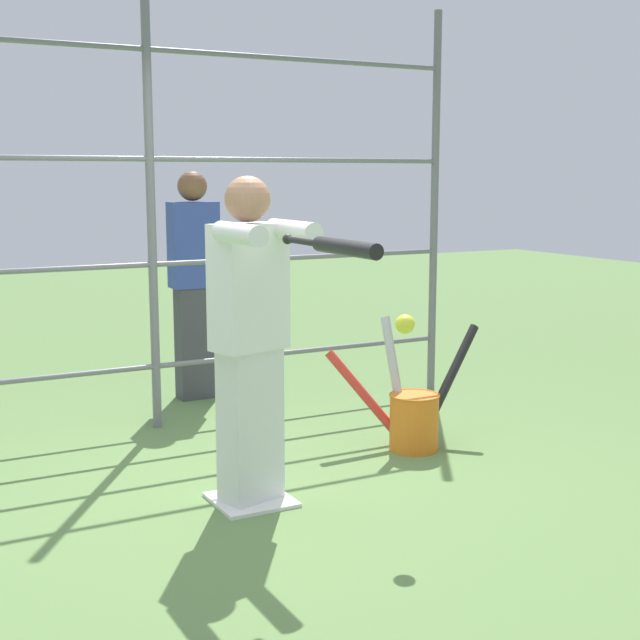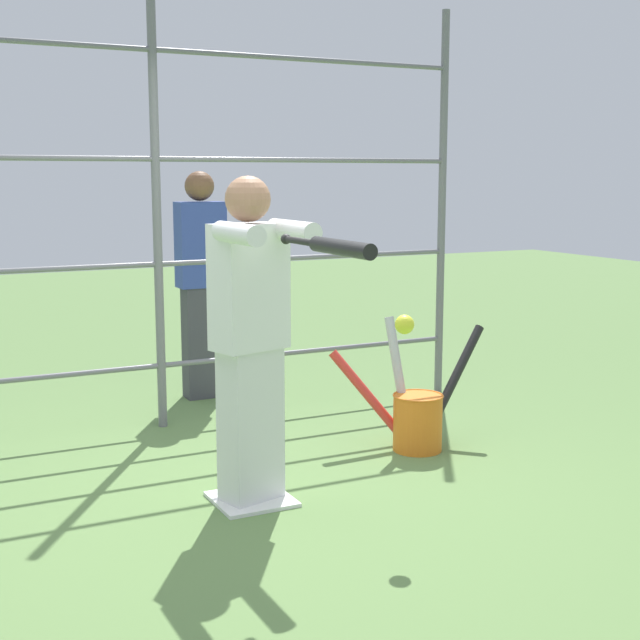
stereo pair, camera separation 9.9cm
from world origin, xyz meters
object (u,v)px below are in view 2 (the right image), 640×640
at_px(baseball_bat_swinging, 334,246).
at_px(bystander_behind_fence, 201,281).
at_px(softball_in_flight, 405,324).
at_px(batter, 251,330).
at_px(bat_bucket, 416,415).

relative_size(baseball_bat_swinging, bystander_behind_fence, 0.47).
bearing_deg(softball_in_flight, baseball_bat_swinging, 33.40).
height_order(softball_in_flight, bystander_behind_fence, bystander_behind_fence).
height_order(batter, bat_bucket, batter).
distance_m(baseball_bat_swinging, bystander_behind_fence, 3.29).
bearing_deg(bystander_behind_fence, baseball_bat_swinging, 80.48).
height_order(baseball_bat_swinging, bystander_behind_fence, bystander_behind_fence).
distance_m(softball_in_flight, bystander_behind_fence, 2.82).
bearing_deg(bat_bucket, softball_in_flight, 53.71).
relative_size(batter, softball_in_flight, 17.81).
bearing_deg(bat_bucket, bystander_behind_fence, -68.29).
xyz_separation_m(batter, bystander_behind_fence, (-0.53, -2.28, -0.02)).
bearing_deg(softball_in_flight, bat_bucket, -126.29).
height_order(batter, baseball_bat_swinging, batter).
relative_size(baseball_bat_swinging, bat_bucket, 0.77).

